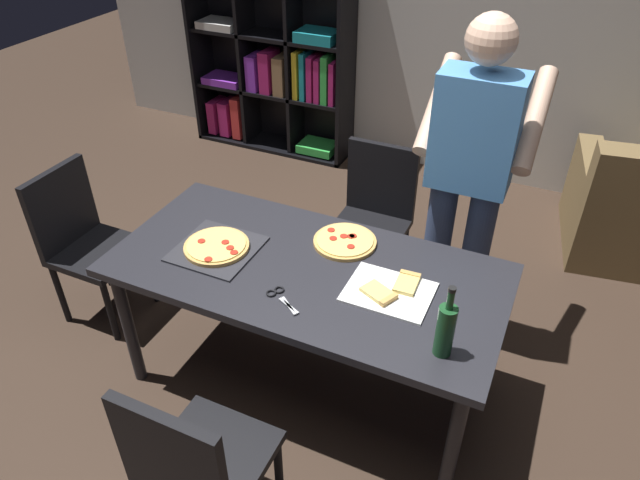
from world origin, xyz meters
TOP-DOWN VIEW (x-y plane):
  - ground_plane at (0.00, 0.00)m, footprint 12.00×12.00m
  - dining_table at (0.00, 0.00)m, footprint 1.77×0.85m
  - chair_near_camera at (-0.00, -0.91)m, footprint 0.42×0.42m
  - chair_far_side at (0.00, 0.91)m, footprint 0.42×0.42m
  - chair_left_end at (-1.37, 0.00)m, footprint 0.42×0.42m
  - bookshelf at (-1.47, 2.38)m, footprint 1.40×0.35m
  - person_serving_pizza at (0.54, 0.69)m, footprint 0.55×0.54m
  - pepperoni_pizza_on_tray at (-0.43, -0.06)m, footprint 0.36×0.36m
  - pizza_slices_on_towel at (0.40, -0.01)m, footprint 0.36×0.28m
  - wine_bottle at (0.69, -0.25)m, footprint 0.07×0.07m
  - kitchen_scissors at (-0.01, -0.23)m, footprint 0.19×0.15m
  - second_pizza_plain at (0.09, 0.24)m, footprint 0.30×0.30m

SIDE VIEW (x-z plane):
  - ground_plane at x=0.00m, z-range 0.00..0.00m
  - chair_near_camera at x=0.00m, z-range 0.06..0.96m
  - chair_far_side at x=0.00m, z-range 0.06..0.96m
  - chair_left_end at x=-1.37m, z-range 0.06..0.96m
  - dining_table at x=0.00m, z-range 0.30..1.05m
  - kitchen_scissors at x=-0.01m, z-range 0.75..0.76m
  - pizza_slices_on_towel at x=0.40m, z-range 0.74..0.78m
  - second_pizza_plain at x=0.09m, z-range 0.75..0.78m
  - pepperoni_pizza_on_tray at x=-0.43m, z-range 0.75..0.78m
  - wine_bottle at x=0.69m, z-range 0.71..1.03m
  - person_serving_pizza at x=0.54m, z-range 0.12..1.87m
  - bookshelf at x=-1.47m, z-range 0.03..1.98m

